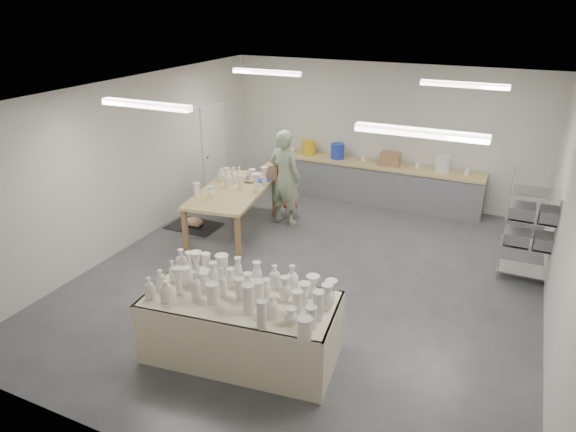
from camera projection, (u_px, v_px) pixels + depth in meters
The scene contains 9 objects.
room at pixel (309, 154), 7.79m from camera, with size 8.00×8.02×3.00m.
back_counter at pixel (374, 181), 11.37m from camera, with size 4.60×0.60×1.24m.
wire_shelf at pixel (534, 227), 8.06m from camera, with size 0.88×0.48×1.80m.
drying_table at pixel (242, 323), 6.45m from camera, with size 2.52×1.42×1.21m.
work_table at pixel (238, 187), 9.93m from camera, with size 1.49×2.44×1.21m.
rug at pixel (194, 226), 10.31m from camera, with size 1.00×0.70×0.02m, color black.
cat at pixel (194, 222), 10.25m from camera, with size 0.45×0.37×0.17m.
potter at pixel (285, 177), 10.14m from camera, with size 0.70×0.46×1.92m, color #94A983.
red_stool at pixel (290, 206), 10.65m from camera, with size 0.34×0.34×0.29m.
Camera 1 is at (2.76, -6.89, 4.25)m, focal length 32.00 mm.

